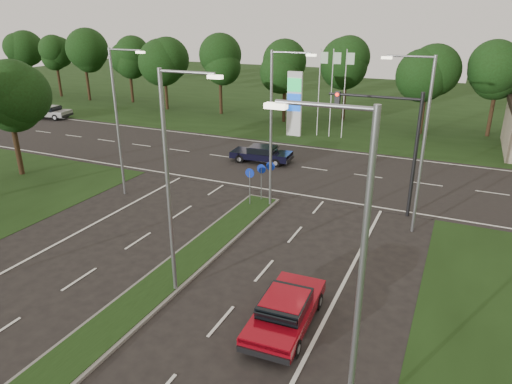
% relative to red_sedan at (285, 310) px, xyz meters
% --- Properties ---
extents(ground, '(160.00, 160.00, 0.00)m').
position_rel_red_sedan_xyz_m(ground, '(-5.75, -5.79, -0.67)').
color(ground, black).
rests_on(ground, ground).
extents(verge_far, '(160.00, 50.00, 0.02)m').
position_rel_red_sedan_xyz_m(verge_far, '(-5.75, 49.21, -0.67)').
color(verge_far, black).
rests_on(verge_far, ground).
extents(cross_road, '(160.00, 12.00, 0.02)m').
position_rel_red_sedan_xyz_m(cross_road, '(-5.75, 18.21, -0.67)').
color(cross_road, black).
rests_on(cross_road, ground).
extents(median_kerb, '(2.00, 26.00, 0.12)m').
position_rel_red_sedan_xyz_m(median_kerb, '(-5.75, -1.79, -0.61)').
color(median_kerb, slate).
rests_on(median_kerb, ground).
extents(streetlight_median_near, '(2.53, 0.22, 9.00)m').
position_rel_red_sedan_xyz_m(streetlight_median_near, '(-4.75, 0.21, 4.40)').
color(streetlight_median_near, gray).
rests_on(streetlight_median_near, ground).
extents(streetlight_median_far, '(2.53, 0.22, 9.00)m').
position_rel_red_sedan_xyz_m(streetlight_median_far, '(-4.75, 10.21, 4.40)').
color(streetlight_median_far, gray).
rests_on(streetlight_median_far, ground).
extents(streetlight_left_far, '(2.53, 0.22, 9.00)m').
position_rel_red_sedan_xyz_m(streetlight_left_far, '(-14.05, 8.21, 4.40)').
color(streetlight_left_far, gray).
rests_on(streetlight_left_far, ground).
extents(streetlight_right_far, '(2.53, 0.22, 9.00)m').
position_rel_red_sedan_xyz_m(streetlight_right_far, '(3.05, 10.21, 4.40)').
color(streetlight_right_far, gray).
rests_on(streetlight_right_far, ground).
extents(streetlight_right_near, '(2.53, 0.22, 9.00)m').
position_rel_red_sedan_xyz_m(streetlight_right_near, '(3.05, -3.79, 4.40)').
color(streetlight_right_near, gray).
rests_on(streetlight_right_near, ground).
extents(traffic_signal, '(5.10, 0.42, 7.00)m').
position_rel_red_sedan_xyz_m(traffic_signal, '(1.44, 12.20, 3.98)').
color(traffic_signal, black).
rests_on(traffic_signal, ground).
extents(median_signs, '(1.16, 1.76, 2.38)m').
position_rel_red_sedan_xyz_m(median_signs, '(-5.75, 10.61, 1.04)').
color(median_signs, gray).
rests_on(median_signs, ground).
extents(gas_pylon, '(5.80, 1.26, 8.00)m').
position_rel_red_sedan_xyz_m(gas_pylon, '(-9.54, 27.26, 2.52)').
color(gas_pylon, silver).
rests_on(gas_pylon, ground).
extents(tree_left_far, '(5.20, 5.20, 8.86)m').
position_rel_red_sedan_xyz_m(tree_left_far, '(-23.65, 8.14, 5.44)').
color(tree_left_far, black).
rests_on(tree_left_far, ground).
extents(treeline_far, '(6.00, 6.00, 9.90)m').
position_rel_red_sedan_xyz_m(treeline_far, '(-5.65, 34.14, 6.16)').
color(treeline_far, black).
rests_on(treeline_far, ground).
extents(red_sedan, '(2.09, 4.64, 1.25)m').
position_rel_red_sedan_xyz_m(red_sedan, '(0.00, 0.00, 0.00)').
color(red_sedan, maroon).
rests_on(red_sedan, ground).
extents(navy_sedan, '(4.75, 2.23, 1.27)m').
position_rel_red_sedan_xyz_m(navy_sedan, '(-9.07, 18.16, 0.01)').
color(navy_sedan, black).
rests_on(navy_sedan, ground).
extents(far_car_a, '(5.12, 2.89, 1.39)m').
position_rel_red_sedan_xyz_m(far_car_a, '(-37.40, 23.21, 0.07)').
color(far_car_a, '#A5A5A5').
rests_on(far_car_a, ground).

